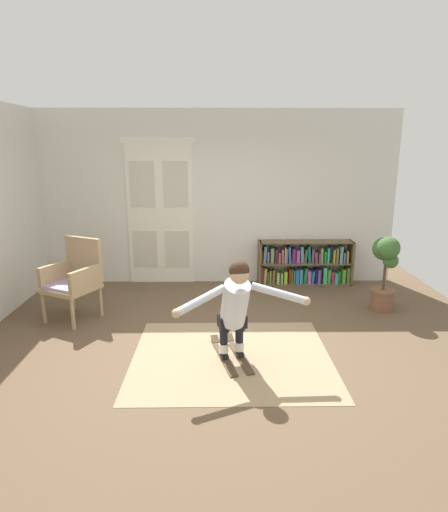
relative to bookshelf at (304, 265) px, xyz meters
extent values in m
plane|color=brown|center=(-1.48, -2.39, -0.33)|extent=(7.20, 7.20, 0.00)
cube|color=silver|center=(-1.48, 0.21, 1.12)|extent=(6.00, 0.10, 2.90)
cube|color=silver|center=(-2.72, 0.15, 0.84)|extent=(0.55, 0.04, 2.35)
cube|color=beige|center=(-2.72, 0.13, 1.36)|extent=(0.41, 0.01, 0.76)
cube|color=beige|center=(-2.72, 0.13, 0.25)|extent=(0.41, 0.01, 0.64)
cube|color=silver|center=(-2.17, 0.15, 0.84)|extent=(0.55, 0.04, 2.35)
cube|color=beige|center=(-2.17, 0.13, 1.36)|extent=(0.41, 0.01, 0.76)
cube|color=beige|center=(-2.17, 0.13, 0.25)|extent=(0.41, 0.01, 0.64)
cube|color=silver|center=(-2.45, 0.15, 2.07)|extent=(1.22, 0.04, 0.10)
cube|color=#A08662|center=(-1.32, -2.67, -0.33)|extent=(2.22, 1.93, 0.01)
cube|color=brown|center=(-0.77, 0.00, 0.04)|extent=(0.04, 0.30, 0.75)
cube|color=brown|center=(0.79, 0.00, 0.04)|extent=(0.04, 0.30, 0.75)
cube|color=brown|center=(0.01, 0.00, -0.32)|extent=(1.56, 0.30, 0.02)
cube|color=brown|center=(0.01, 0.00, 0.04)|extent=(1.56, 0.30, 0.02)
cube|color=brown|center=(0.01, 0.00, 0.41)|extent=(1.56, 0.30, 0.02)
cube|color=#552D1C|center=(-0.72, 0.01, -0.16)|extent=(0.05, 0.22, 0.30)
cube|color=tan|center=(-0.67, -0.02, -0.18)|extent=(0.06, 0.15, 0.27)
cube|color=#3D604C|center=(-0.61, 0.02, -0.21)|extent=(0.04, 0.16, 0.21)
cube|color=olive|center=(-0.58, 0.00, -0.20)|extent=(0.03, 0.16, 0.23)
cube|color=brown|center=(-0.52, 0.01, -0.20)|extent=(0.05, 0.16, 0.23)
cube|color=#B2C066|center=(-0.45, 0.02, -0.22)|extent=(0.05, 0.23, 0.20)
cube|color=#6BAC53|center=(-0.38, -0.02, -0.22)|extent=(0.04, 0.15, 0.18)
cube|color=#9ED432|center=(-0.32, 0.01, -0.21)|extent=(0.05, 0.23, 0.21)
cube|color=maroon|center=(-0.25, -0.02, -0.18)|extent=(0.03, 0.16, 0.26)
cube|color=#565214|center=(-0.21, 0.01, -0.19)|extent=(0.03, 0.21, 0.26)
cube|color=#30755D|center=(-0.17, 0.00, -0.20)|extent=(0.03, 0.21, 0.24)
cube|color=blue|center=(-0.12, 0.02, -0.19)|extent=(0.06, 0.20, 0.24)
cube|color=teal|center=(-0.06, -0.01, -0.19)|extent=(0.05, 0.18, 0.26)
cube|color=#216B3F|center=(0.02, 0.02, -0.18)|extent=(0.07, 0.23, 0.27)
cube|color=#B358B4|center=(0.08, 0.00, -0.20)|extent=(0.05, 0.23, 0.23)
cube|color=teal|center=(0.15, 0.00, -0.21)|extent=(0.06, 0.18, 0.22)
cube|color=navy|center=(0.20, 0.01, -0.19)|extent=(0.03, 0.18, 0.25)
cube|color=#625399|center=(0.25, 0.00, -0.19)|extent=(0.04, 0.24, 0.24)
cube|color=#622E47|center=(0.28, 0.00, -0.19)|extent=(0.03, 0.15, 0.25)
cube|color=#44C085|center=(0.35, -0.01, -0.17)|extent=(0.06, 0.18, 0.29)
cube|color=green|center=(0.43, -0.01, -0.19)|extent=(0.07, 0.14, 0.25)
cube|color=#D82E50|center=(0.49, -0.01, -0.21)|extent=(0.04, 0.16, 0.21)
cube|color=#35AEAB|center=(0.55, -0.01, -0.22)|extent=(0.06, 0.21, 0.19)
cube|color=green|center=(0.61, 0.01, -0.21)|extent=(0.03, 0.15, 0.20)
cube|color=#53A437|center=(0.67, -0.02, -0.19)|extent=(0.06, 0.17, 0.25)
cube|color=olive|center=(0.74, -0.01, -0.17)|extent=(0.05, 0.22, 0.28)
cube|color=#5E1E16|center=(-0.73, -0.01, 0.16)|extent=(0.03, 0.19, 0.22)
cube|color=teal|center=(-0.68, -0.02, 0.20)|extent=(0.06, 0.17, 0.29)
cube|color=#9764A9|center=(-0.62, 0.02, 0.15)|extent=(0.03, 0.18, 0.19)
cube|color=#63A256|center=(-0.55, 0.01, 0.18)|extent=(0.06, 0.18, 0.26)
cube|color=maroon|center=(-0.49, -0.01, 0.17)|extent=(0.05, 0.21, 0.24)
cube|color=#7D6049|center=(-0.44, -0.01, 0.14)|extent=(0.04, 0.22, 0.19)
cube|color=#A86D6D|center=(-0.38, 0.01, 0.17)|extent=(0.03, 0.18, 0.24)
cube|color=tan|center=(-0.34, 0.00, 0.19)|extent=(0.03, 0.22, 0.27)
cube|color=slate|center=(-0.30, -0.01, 0.17)|extent=(0.03, 0.17, 0.25)
cube|color=#315FA1|center=(-0.26, 0.00, 0.19)|extent=(0.05, 0.23, 0.28)
cube|color=#68276A|center=(-0.19, 0.01, 0.17)|extent=(0.05, 0.18, 0.25)
cube|color=#BC4A99|center=(-0.12, 0.01, 0.16)|extent=(0.06, 0.16, 0.21)
cube|color=#53A8C1|center=(-0.05, 0.02, 0.19)|extent=(0.06, 0.14, 0.28)
cube|color=#3A5133|center=(0.01, 0.02, 0.17)|extent=(0.06, 0.19, 0.24)
cube|color=#117150|center=(0.07, 0.01, 0.19)|extent=(0.06, 0.17, 0.28)
cube|color=slate|center=(0.14, 0.02, 0.17)|extent=(0.04, 0.14, 0.23)
cube|color=#833D50|center=(0.19, 0.01, 0.14)|extent=(0.05, 0.19, 0.19)
cube|color=brown|center=(0.24, -0.01, 0.14)|extent=(0.03, 0.21, 0.18)
cube|color=#7B9552|center=(0.28, 0.00, 0.18)|extent=(0.04, 0.19, 0.26)
cube|color=green|center=(0.34, 0.02, 0.15)|extent=(0.04, 0.17, 0.19)
cube|color=#3FD191|center=(0.39, -0.01, 0.18)|extent=(0.03, 0.19, 0.26)
cube|color=#2E2254|center=(0.44, 0.02, 0.19)|extent=(0.04, 0.15, 0.28)
cube|color=#94AB34|center=(0.49, -0.02, 0.17)|extent=(0.03, 0.18, 0.23)
cube|color=olive|center=(0.53, -0.02, 0.18)|extent=(0.03, 0.23, 0.26)
cube|color=#559693|center=(0.60, -0.01, 0.20)|extent=(0.05, 0.23, 0.29)
cube|color=#4D6CBB|center=(0.66, -0.01, 0.14)|extent=(0.03, 0.22, 0.18)
cube|color=#BA9047|center=(0.71, -0.01, 0.15)|extent=(0.03, 0.19, 0.20)
cylinder|color=tan|center=(-3.80, -1.65, -0.12)|extent=(0.07, 0.07, 0.42)
cylinder|color=tan|center=(-3.34, -1.88, -0.12)|extent=(0.07, 0.07, 0.42)
cylinder|color=tan|center=(-3.56, -1.18, -0.12)|extent=(0.07, 0.07, 0.42)
cylinder|color=tan|center=(-3.10, -1.42, -0.12)|extent=(0.07, 0.07, 0.42)
cube|color=tan|center=(-3.45, -1.53, 0.12)|extent=(0.81, 0.81, 0.06)
cube|color=#AC98CA|center=(-3.45, -1.53, 0.17)|extent=(0.73, 0.73, 0.04)
cube|color=tan|center=(-3.33, -1.29, 0.47)|extent=(0.56, 0.33, 0.60)
cube|color=tan|center=(-3.69, -1.41, 0.29)|extent=(0.31, 0.53, 0.28)
cube|color=tan|center=(-3.21, -1.66, 0.29)|extent=(0.31, 0.53, 0.28)
cylinder|color=brown|center=(0.90, -1.23, -0.18)|extent=(0.32, 0.32, 0.30)
cylinder|color=brown|center=(0.90, -1.23, -0.05)|extent=(0.34, 0.34, 0.04)
cylinder|color=#4C3823|center=(0.90, -1.23, 0.15)|extent=(0.04, 0.04, 0.36)
sphere|color=#39632C|center=(0.95, -1.29, 0.41)|extent=(0.21, 0.21, 0.21)
sphere|color=#39632C|center=(0.88, -1.20, 0.56)|extent=(0.33, 0.33, 0.33)
sphere|color=#39632C|center=(0.88, -1.35, 0.61)|extent=(0.31, 0.31, 0.31)
cube|color=#483724|center=(-1.41, -2.69, -0.32)|extent=(0.30, 0.89, 0.01)
cube|color=#483724|center=(-1.51, -2.29, -0.29)|extent=(0.11, 0.13, 0.06)
cube|color=black|center=(-1.41, -2.71, -0.30)|extent=(0.11, 0.14, 0.04)
cube|color=#483724|center=(-1.24, -2.65, -0.32)|extent=(0.30, 0.89, 0.01)
cube|color=#483724|center=(-1.34, -2.24, -0.29)|extent=(0.11, 0.13, 0.06)
cube|color=black|center=(-1.23, -2.67, -0.30)|extent=(0.11, 0.14, 0.04)
cylinder|color=white|center=(-1.41, -2.69, -0.21)|extent=(0.13, 0.13, 0.10)
cylinder|color=black|center=(-1.41, -2.69, -0.01)|extent=(0.11, 0.11, 0.30)
cylinder|color=black|center=(-1.41, -2.71, 0.10)|extent=(0.13, 0.13, 0.22)
cylinder|color=white|center=(-1.24, -2.65, -0.21)|extent=(0.13, 0.13, 0.10)
cylinder|color=black|center=(-1.24, -2.65, -0.01)|extent=(0.11, 0.11, 0.30)
cylinder|color=black|center=(-1.23, -2.67, 0.10)|extent=(0.13, 0.13, 0.22)
cube|color=black|center=(-1.32, -2.69, 0.11)|extent=(0.33, 0.25, 0.14)
cylinder|color=silver|center=(-1.29, -2.79, 0.35)|extent=(0.38, 0.52, 0.59)
sphere|color=tan|center=(-1.26, -2.95, 0.72)|extent=(0.24, 0.24, 0.20)
sphere|color=#382619|center=(-1.26, -2.94, 0.76)|extent=(0.25, 0.25, 0.21)
cylinder|color=silver|center=(-1.64, -3.09, 0.50)|extent=(0.52, 0.41, 0.22)
sphere|color=tan|center=(-1.87, -3.26, 0.43)|extent=(0.11, 0.11, 0.09)
cylinder|color=silver|center=(-0.85, -2.90, 0.50)|extent=(0.59, 0.17, 0.22)
sphere|color=tan|center=(-0.57, -2.94, 0.43)|extent=(0.11, 0.11, 0.09)
camera|label=1|loc=(-1.47, -7.11, 1.97)|focal=30.37mm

